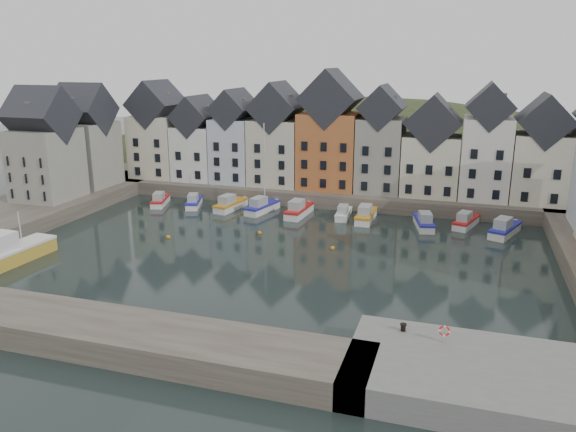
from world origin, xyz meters
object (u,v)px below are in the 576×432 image
at_px(life_ring_post, 444,331).
at_px(large_vessel, 6,253).
at_px(boat_a, 160,201).
at_px(boat_d, 262,207).
at_px(mooring_bollard, 403,327).

bearing_deg(life_ring_post, large_vessel, 170.72).
xyz_separation_m(boat_a, large_vessel, (-2.50, -27.46, 0.64)).
distance_m(boat_d, mooring_bollard, 41.89).
relative_size(large_vessel, mooring_bollard, 19.41).
height_order(large_vessel, life_ring_post, large_vessel).
xyz_separation_m(boat_d, large_vessel, (-18.38, -28.13, 0.48)).
bearing_deg(mooring_bollard, boat_d, 124.36).
distance_m(boat_a, boat_d, 15.90).
bearing_deg(life_ring_post, boat_a, 140.63).
height_order(boat_d, large_vessel, boat_d).
bearing_deg(boat_a, mooring_bollard, -57.85).
height_order(mooring_bollard, life_ring_post, life_ring_post).
xyz_separation_m(large_vessel, life_ring_post, (44.90, -7.34, 1.55)).
xyz_separation_m(mooring_bollard, life_ring_post, (2.89, -0.90, 0.55)).
relative_size(large_vessel, life_ring_post, 8.36).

